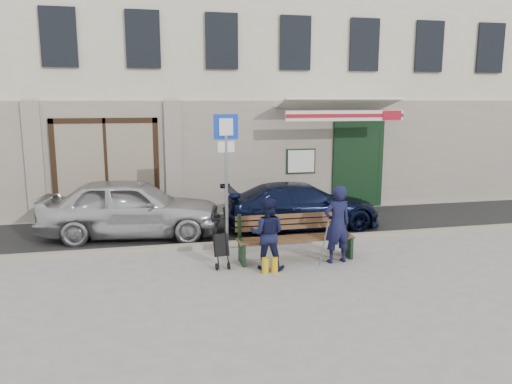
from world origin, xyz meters
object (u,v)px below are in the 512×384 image
object	(u,v)px
car_navy	(302,206)
bench	(294,238)
man	(337,224)
stroller	(221,246)
woman	(267,234)
car_silver	(131,208)
parking_sign	(226,157)

from	to	relation	value
car_navy	bench	bearing A→B (deg)	157.96
bench	man	xyz separation A→B (m)	(0.80, -0.34, 0.33)
stroller	bench	bearing A→B (deg)	-3.66
woman	stroller	size ratio (longest dim) A/B	1.48
car_silver	bench	size ratio (longest dim) A/B	1.75
car_navy	stroller	world-z (taller)	car_navy
parking_sign	bench	world-z (taller)	parking_sign
parking_sign	stroller	world-z (taller)	parking_sign
bench	man	size ratio (longest dim) A/B	1.53
car_navy	man	world-z (taller)	man
car_silver	parking_sign	world-z (taller)	parking_sign
man	stroller	world-z (taller)	man
parking_sign	stroller	xyz separation A→B (m)	(-0.36, -1.47, -1.56)
car_silver	man	world-z (taller)	man
bench	woman	bearing A→B (deg)	-147.39
car_navy	car_silver	bearing A→B (deg)	88.59
car_navy	bench	world-z (taller)	car_navy
woman	man	bearing A→B (deg)	-156.72
bench	stroller	size ratio (longest dim) A/B	2.54
parking_sign	woman	size ratio (longest dim) A/B	2.08
man	parking_sign	bearing A→B (deg)	-48.28
car_silver	car_navy	bearing A→B (deg)	-83.12
car_navy	man	size ratio (longest dim) A/B	2.55
woman	stroller	world-z (taller)	woman
car_navy	woman	bearing A→B (deg)	149.96
car_silver	parking_sign	xyz separation A→B (m)	(2.10, -1.14, 1.26)
bench	parking_sign	bearing A→B (deg)	130.23
stroller	car_silver	bearing A→B (deg)	115.50
car_navy	stroller	xyz separation A→B (m)	(-2.46, -2.56, -0.16)
car_navy	parking_sign	world-z (taller)	parking_sign
car_silver	man	size ratio (longest dim) A/B	2.67
bench	man	bearing A→B (deg)	-23.05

